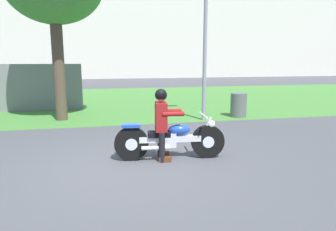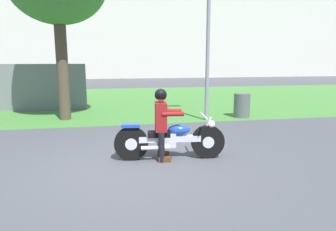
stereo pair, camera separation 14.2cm
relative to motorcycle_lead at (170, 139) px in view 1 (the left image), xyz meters
The scene contains 6 objects.
ground 0.94m from the motorcycle_lead, 151.56° to the right, with size 120.00×120.00×0.00m, color #4C4C51.
grass_verge 9.40m from the motorcycle_lead, 94.57° to the left, with size 60.00×12.00×0.01m, color #478438.
motorcycle_lead is the anchor object (origin of this frame).
rider_lead 0.46m from the motorcycle_lead, behind, with size 0.58×0.50×1.42m.
streetlight_pole 5.10m from the motorcycle_lead, 60.57° to the left, with size 0.96×0.20×5.18m.
trash_can 5.15m from the motorcycle_lead, 50.05° to the left, with size 0.55×0.55×0.82m, color #595E5B.
Camera 1 is at (-0.55, -5.34, 1.97)m, focal length 32.65 mm.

